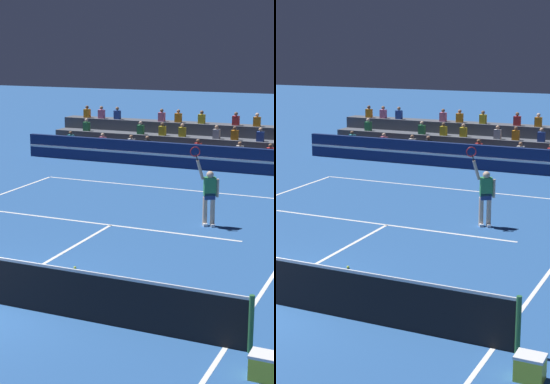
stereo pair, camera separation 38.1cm
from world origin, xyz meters
The scene contains 5 objects.
sponsor_banner_wall centered at (0.00, 15.98, 0.55)m, with size 18.00×0.26×1.10m.
bleacher_stand centered at (-0.01, 18.51, 0.66)m, with size 17.33×2.85×2.28m.
tennis_player centered at (2.76, 7.57, 0.99)m, with size 0.84×0.50×2.50m.
tennis_ball centered at (0.91, 2.56, 0.03)m, with size 0.07×0.07×0.07m, color #C6DB33.
equipment_cooler centered at (6.40, -0.83, 0.23)m, with size 0.50×0.38×0.45m.
Camera 1 is at (8.37, -10.55, 5.46)m, focal length 60.00 mm.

